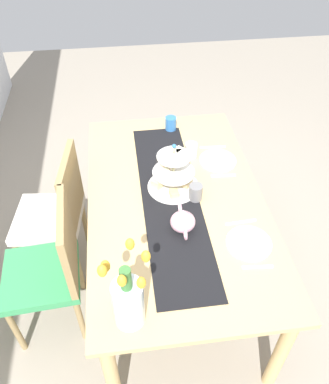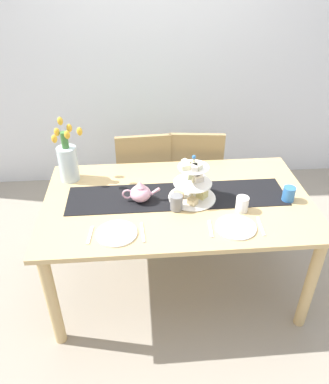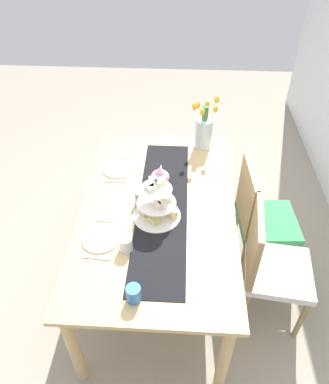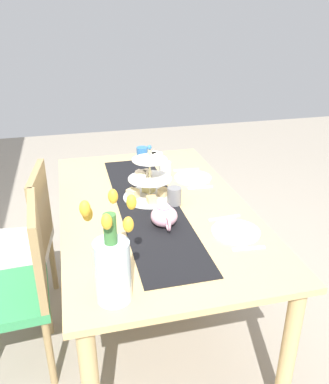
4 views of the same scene
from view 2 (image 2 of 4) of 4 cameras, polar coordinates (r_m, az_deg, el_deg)
name	(u,v)px [view 2 (image 2 of 4)]	position (r m, az deg, el deg)	size (l,w,h in m)	color
ground_plane	(176,282)	(2.83, 1.73, -13.60)	(8.00, 8.00, 0.00)	gray
room_wall_rear	(159,50)	(3.61, -0.80, 20.97)	(6.00, 0.08, 2.60)	silver
dining_table	(177,211)	(2.40, 1.99, -2.99)	(1.68, 0.98, 0.74)	tan
chair_left	(143,175)	(3.07, -3.31, 2.58)	(0.44, 0.44, 0.91)	#9C8254
chair_right	(195,173)	(3.11, 4.63, 2.91)	(0.47, 0.47, 0.91)	#9C8254
table_runner	(177,196)	(2.37, 1.95, -0.63)	(1.39, 0.32, 0.00)	black
tiered_cake_stand	(192,185)	(2.31, 4.30, 1.12)	(0.30, 0.30, 0.30)	beige
teapot	(140,193)	(2.30, -3.75, -0.13)	(0.24, 0.13, 0.14)	#E5A8BC
tulip_vase	(68,160)	(2.56, -14.62, 4.83)	(0.19, 0.19, 0.42)	silver
dinner_plate_left	(117,233)	(2.08, -7.37, -6.30)	(0.23, 0.23, 0.01)	white
fork_left	(90,235)	(2.10, -11.34, -6.48)	(0.02, 0.15, 0.01)	silver
knife_left	(143,232)	(2.08, -3.36, -6.18)	(0.01, 0.17, 0.01)	silver
dinner_plate_right	(236,227)	(2.15, 10.90, -5.30)	(0.23, 0.23, 0.01)	white
fork_right	(211,229)	(2.12, 7.09, -5.60)	(0.02, 0.15, 0.01)	silver
knife_right	(261,226)	(2.19, 14.58, -5.08)	(0.01, 0.17, 0.01)	silver
mug_grey	(176,202)	(2.23, 1.84, -1.59)	(0.08, 0.08, 0.10)	slate
mug_white_text	(242,204)	(2.27, 11.82, -1.83)	(0.08, 0.08, 0.10)	white
mug_orange	(289,194)	(2.43, 18.52, -0.29)	(0.08, 0.08, 0.10)	#3370B7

